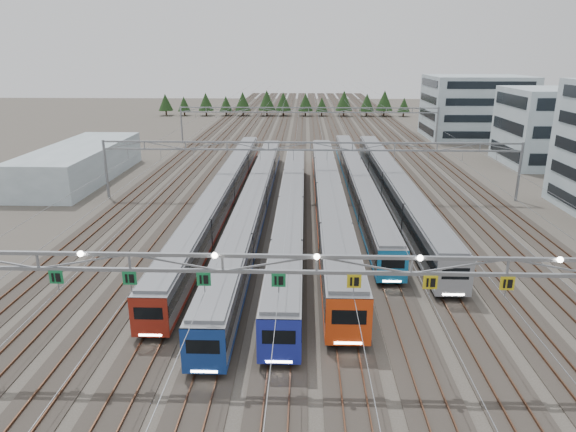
{
  "coord_description": "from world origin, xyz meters",
  "views": [
    {
      "loc": [
        -0.77,
        -28.07,
        19.29
      ],
      "look_at": [
        -2.38,
        21.22,
        3.5
      ],
      "focal_mm": 32.0,
      "sensor_mm": 36.0,
      "label": 1
    }
  ],
  "objects_px": {
    "train_a": "(224,191)",
    "depot_bldg_north": "(475,107)",
    "train_c": "(291,210)",
    "train_e": "(358,181)",
    "train_f": "(393,184)",
    "train_b": "(255,200)",
    "depot_bldg_mid": "(548,127)",
    "gantry_mid": "(310,153)",
    "train_d": "(329,197)",
    "west_shed": "(80,163)",
    "gantry_near": "(316,269)",
    "gantry_far": "(308,114)"
  },
  "relations": [
    {
      "from": "train_c",
      "to": "west_shed",
      "type": "xyz_separation_m",
      "value": [
        -33.97,
        22.76,
        0.51
      ]
    },
    {
      "from": "train_e",
      "to": "depot_bldg_mid",
      "type": "bearing_deg",
      "value": 31.4
    },
    {
      "from": "train_d",
      "to": "train_f",
      "type": "xyz_separation_m",
      "value": [
        9.0,
        6.93,
        -0.11
      ]
    },
    {
      "from": "west_shed",
      "to": "train_f",
      "type": "bearing_deg",
      "value": -12.53
    },
    {
      "from": "gantry_far",
      "to": "depot_bldg_mid",
      "type": "distance_m",
      "value": 46.93
    },
    {
      "from": "west_shed",
      "to": "gantry_near",
      "type": "bearing_deg",
      "value": -54.42
    },
    {
      "from": "depot_bldg_mid",
      "to": "west_shed",
      "type": "xyz_separation_m",
      "value": [
        -78.33,
        -13.82,
        -4.06
      ]
    },
    {
      "from": "train_a",
      "to": "train_c",
      "type": "distance_m",
      "value": 12.62
    },
    {
      "from": "train_b",
      "to": "depot_bldg_mid",
      "type": "distance_m",
      "value": 58.62
    },
    {
      "from": "train_f",
      "to": "gantry_mid",
      "type": "distance_m",
      "value": 12.01
    },
    {
      "from": "train_b",
      "to": "train_c",
      "type": "distance_m",
      "value": 6.37
    },
    {
      "from": "train_e",
      "to": "depot_bldg_mid",
      "type": "height_order",
      "value": "depot_bldg_mid"
    },
    {
      "from": "train_a",
      "to": "gantry_mid",
      "type": "bearing_deg",
      "value": 17.11
    },
    {
      "from": "train_a",
      "to": "train_b",
      "type": "distance_m",
      "value": 6.25
    },
    {
      "from": "gantry_near",
      "to": "depot_bldg_north",
      "type": "xyz_separation_m",
      "value": [
        38.96,
        94.87,
        -0.01
      ]
    },
    {
      "from": "gantry_far",
      "to": "depot_bldg_mid",
      "type": "relative_size",
      "value": 3.52
    },
    {
      "from": "train_f",
      "to": "west_shed",
      "type": "distance_m",
      "value": 48.63
    },
    {
      "from": "train_e",
      "to": "west_shed",
      "type": "bearing_deg",
      "value": 169.77
    },
    {
      "from": "train_a",
      "to": "train_e",
      "type": "relative_size",
      "value": 1.1
    },
    {
      "from": "train_a",
      "to": "gantry_near",
      "type": "distance_m",
      "value": 38.66
    },
    {
      "from": "train_a",
      "to": "train_d",
      "type": "xyz_separation_m",
      "value": [
        13.5,
        -3.58,
        0.27
      ]
    },
    {
      "from": "train_f",
      "to": "west_shed",
      "type": "height_order",
      "value": "west_shed"
    },
    {
      "from": "train_b",
      "to": "depot_bldg_north",
      "type": "height_order",
      "value": "depot_bldg_north"
    },
    {
      "from": "train_e",
      "to": "depot_bldg_north",
      "type": "height_order",
      "value": "depot_bldg_north"
    },
    {
      "from": "train_d",
      "to": "train_f",
      "type": "bearing_deg",
      "value": 37.61
    },
    {
      "from": "train_a",
      "to": "train_c",
      "type": "xyz_separation_m",
      "value": [
        9.0,
        -8.85,
        0.09
      ]
    },
    {
      "from": "gantry_mid",
      "to": "depot_bldg_north",
      "type": "relative_size",
      "value": 2.56
    },
    {
      "from": "train_c",
      "to": "gantry_far",
      "type": "xyz_separation_m",
      "value": [
        2.25,
        57.31,
        4.29
      ]
    },
    {
      "from": "train_a",
      "to": "gantry_far",
      "type": "bearing_deg",
      "value": 76.93
    },
    {
      "from": "train_a",
      "to": "depot_bldg_north",
      "type": "height_order",
      "value": "depot_bldg_north"
    },
    {
      "from": "train_a",
      "to": "gantry_far",
      "type": "height_order",
      "value": "gantry_far"
    },
    {
      "from": "train_d",
      "to": "west_shed",
      "type": "xyz_separation_m",
      "value": [
        -38.47,
        17.49,
        0.33
      ]
    },
    {
      "from": "train_d",
      "to": "gantry_near",
      "type": "distance_m",
      "value": 33.5
    },
    {
      "from": "train_f",
      "to": "depot_bldg_north",
      "type": "xyz_separation_m",
      "value": [
        27.67,
        54.86,
        4.9
      ]
    },
    {
      "from": "train_c",
      "to": "train_e",
      "type": "xyz_separation_m",
      "value": [
        9.0,
        15.0,
        -0.11
      ]
    },
    {
      "from": "west_shed",
      "to": "depot_bldg_mid",
      "type": "bearing_deg",
      "value": 10.01
    },
    {
      "from": "train_d",
      "to": "gantry_far",
      "type": "relative_size",
      "value": 1.1
    },
    {
      "from": "gantry_far",
      "to": "depot_bldg_north",
      "type": "height_order",
      "value": "depot_bldg_north"
    },
    {
      "from": "gantry_mid",
      "to": "train_b",
      "type": "bearing_deg",
      "value": -130.85
    },
    {
      "from": "train_a",
      "to": "west_shed",
      "type": "xyz_separation_m",
      "value": [
        -24.97,
        13.9,
        0.6
      ]
    },
    {
      "from": "depot_bldg_mid",
      "to": "train_a",
      "type": "bearing_deg",
      "value": -152.54
    },
    {
      "from": "depot_bldg_north",
      "to": "train_b",
      "type": "bearing_deg",
      "value": -126.13
    },
    {
      "from": "train_d",
      "to": "depot_bldg_north",
      "type": "xyz_separation_m",
      "value": [
        36.67,
        61.79,
        4.79
      ]
    },
    {
      "from": "depot_bldg_mid",
      "to": "west_shed",
      "type": "bearing_deg",
      "value": -169.99
    },
    {
      "from": "train_e",
      "to": "train_f",
      "type": "bearing_deg",
      "value": -31.82
    },
    {
      "from": "depot_bldg_north",
      "to": "train_a",
      "type": "bearing_deg",
      "value": -130.75
    },
    {
      "from": "train_e",
      "to": "gantry_mid",
      "type": "distance_m",
      "value": 8.49
    },
    {
      "from": "train_e",
      "to": "train_f",
      "type": "height_order",
      "value": "train_f"
    },
    {
      "from": "train_f",
      "to": "gantry_mid",
      "type": "relative_size",
      "value": 1.08
    },
    {
      "from": "train_f",
      "to": "depot_bldg_north",
      "type": "relative_size",
      "value": 2.77
    }
  ]
}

